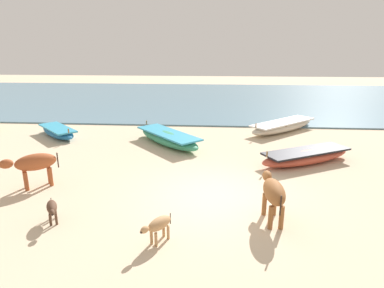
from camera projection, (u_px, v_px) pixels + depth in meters
The scene contains 10 objects.
ground at pixel (215, 197), 9.57m from camera, with size 80.00×80.00×0.00m, color beige.
sea_water at pixel (217, 98), 27.36m from camera, with size 60.00×20.00×0.08m, color slate.
fishing_boat_0 at pixel (283, 126), 16.80m from camera, with size 4.10×3.92×0.73m.
fishing_boat_3 at pixel (58, 132), 15.86m from camera, with size 2.86×2.82×0.66m.
fishing_boat_4 at pixel (168, 138), 14.56m from camera, with size 3.60×3.83×0.76m.
fishing_boat_6 at pixel (306, 156), 12.24m from camera, with size 3.96×2.79×0.71m.
cow_adult_rust at pixel (34, 164), 10.01m from camera, with size 1.50×1.21×1.08m.
calf_near_dark at pixel (52, 208), 8.07m from camera, with size 0.55×0.79×0.55m.
calf_far_tan at pixel (158, 225), 7.24m from camera, with size 0.67×0.83×0.60m.
cow_second_adult_brown at pixel (273, 192), 8.06m from camera, with size 0.57×1.66×1.08m.
Camera 1 is at (-0.03, -8.74, 4.23)m, focal length 30.57 mm.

